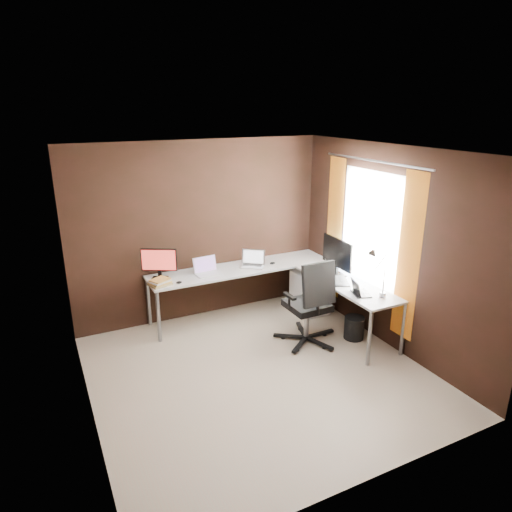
{
  "coord_description": "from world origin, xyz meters",
  "views": [
    {
      "loc": [
        -2.04,
        -4.05,
        2.94
      ],
      "look_at": [
        0.44,
        0.95,
        1.07
      ],
      "focal_mm": 32.0,
      "sensor_mm": 36.0,
      "label": 1
    }
  ],
  "objects_px": {
    "laptop_black_big": "(334,277)",
    "laptop_black_small": "(359,291)",
    "office_chair": "(309,318)",
    "laptop_white": "(207,270)",
    "monitor_left": "(159,262)",
    "wastebasket": "(354,328)",
    "desk_lamp": "(377,267)",
    "laptop_silver": "(253,262)",
    "monitor_right": "(337,255)",
    "book_stack": "(160,282)",
    "drawer_pedestal": "(310,292)"
  },
  "relations": [
    {
      "from": "office_chair",
      "to": "laptop_silver",
      "type": "bearing_deg",
      "value": 101.69
    },
    {
      "from": "monitor_left",
      "to": "wastebasket",
      "type": "bearing_deg",
      "value": -4.81
    },
    {
      "from": "monitor_left",
      "to": "book_stack",
      "type": "distance_m",
      "value": 0.31
    },
    {
      "from": "wastebasket",
      "to": "monitor_left",
      "type": "bearing_deg",
      "value": 147.05
    },
    {
      "from": "laptop_black_big",
      "to": "laptop_black_small",
      "type": "xyz_separation_m",
      "value": [
        0.03,
        -0.48,
        -0.01
      ]
    },
    {
      "from": "laptop_silver",
      "to": "book_stack",
      "type": "distance_m",
      "value": 1.39
    },
    {
      "from": "laptop_black_small",
      "to": "book_stack",
      "type": "distance_m",
      "value": 2.5
    },
    {
      "from": "laptop_white",
      "to": "office_chair",
      "type": "relative_size",
      "value": 0.31
    },
    {
      "from": "laptop_white",
      "to": "desk_lamp",
      "type": "xyz_separation_m",
      "value": [
        1.55,
        -1.63,
        0.32
      ]
    },
    {
      "from": "laptop_black_big",
      "to": "laptop_black_small",
      "type": "height_order",
      "value": "laptop_black_big"
    },
    {
      "from": "laptop_black_small",
      "to": "office_chair",
      "type": "relative_size",
      "value": 0.27
    },
    {
      "from": "monitor_left",
      "to": "office_chair",
      "type": "relative_size",
      "value": 0.38
    },
    {
      "from": "office_chair",
      "to": "wastebasket",
      "type": "relative_size",
      "value": 3.81
    },
    {
      "from": "laptop_silver",
      "to": "laptop_black_big",
      "type": "xyz_separation_m",
      "value": [
        0.69,
        -1.02,
        0.01
      ]
    },
    {
      "from": "laptop_black_small",
      "to": "wastebasket",
      "type": "relative_size",
      "value": 1.04
    },
    {
      "from": "desk_lamp",
      "to": "office_chair",
      "type": "xyz_separation_m",
      "value": [
        -0.6,
        0.51,
        -0.76
      ]
    },
    {
      "from": "book_stack",
      "to": "desk_lamp",
      "type": "relative_size",
      "value": 0.53
    },
    {
      "from": "book_stack",
      "to": "wastebasket",
      "type": "bearing_deg",
      "value": -27.64
    },
    {
      "from": "office_chair",
      "to": "wastebasket",
      "type": "distance_m",
      "value": 0.65
    },
    {
      "from": "office_chair",
      "to": "laptop_white",
      "type": "bearing_deg",
      "value": 129.51
    },
    {
      "from": "laptop_white",
      "to": "book_stack",
      "type": "bearing_deg",
      "value": -173.4
    },
    {
      "from": "laptop_black_small",
      "to": "wastebasket",
      "type": "xyz_separation_m",
      "value": [
        0.13,
        0.2,
        -0.62
      ]
    },
    {
      "from": "office_chair",
      "to": "book_stack",
      "type": "bearing_deg",
      "value": 148.16
    },
    {
      "from": "laptop_silver",
      "to": "book_stack",
      "type": "height_order",
      "value": "laptop_silver"
    },
    {
      "from": "monitor_right",
      "to": "office_chair",
      "type": "height_order",
      "value": "monitor_right"
    },
    {
      "from": "monitor_right",
      "to": "laptop_black_small",
      "type": "relative_size",
      "value": 2.04
    },
    {
      "from": "laptop_white",
      "to": "laptop_silver",
      "type": "xyz_separation_m",
      "value": [
        0.7,
        0.0,
        -0.0
      ]
    },
    {
      "from": "monitor_right",
      "to": "laptop_black_small",
      "type": "height_order",
      "value": "monitor_right"
    },
    {
      "from": "monitor_left",
      "to": "laptop_black_big",
      "type": "relative_size",
      "value": 0.91
    },
    {
      "from": "drawer_pedestal",
      "to": "laptop_white",
      "type": "height_order",
      "value": "laptop_white"
    },
    {
      "from": "laptop_silver",
      "to": "desk_lamp",
      "type": "height_order",
      "value": "desk_lamp"
    },
    {
      "from": "laptop_silver",
      "to": "office_chair",
      "type": "bearing_deg",
      "value": -40.33
    },
    {
      "from": "laptop_white",
      "to": "laptop_black_big",
      "type": "xyz_separation_m",
      "value": [
        1.39,
        -1.02,
        0.01
      ]
    },
    {
      "from": "monitor_left",
      "to": "desk_lamp",
      "type": "distance_m",
      "value": 2.78
    },
    {
      "from": "laptop_silver",
      "to": "desk_lamp",
      "type": "relative_size",
      "value": 0.7
    },
    {
      "from": "monitor_right",
      "to": "laptop_black_small",
      "type": "xyz_separation_m",
      "value": [
        -0.14,
        -0.67,
        -0.25
      ]
    },
    {
      "from": "book_stack",
      "to": "office_chair",
      "type": "relative_size",
      "value": 0.27
    },
    {
      "from": "laptop_silver",
      "to": "laptop_black_small",
      "type": "bearing_deg",
      "value": -27.46
    },
    {
      "from": "laptop_black_big",
      "to": "desk_lamp",
      "type": "bearing_deg",
      "value": -139.81
    },
    {
      "from": "laptop_white",
      "to": "desk_lamp",
      "type": "relative_size",
      "value": 0.6
    },
    {
      "from": "monitor_left",
      "to": "office_chair",
      "type": "height_order",
      "value": "monitor_left"
    },
    {
      "from": "drawer_pedestal",
      "to": "book_stack",
      "type": "xyz_separation_m",
      "value": [
        -2.16,
        0.21,
        0.47
      ]
    },
    {
      "from": "laptop_white",
      "to": "laptop_silver",
      "type": "bearing_deg",
      "value": -4.23
    },
    {
      "from": "laptop_black_big",
      "to": "wastebasket",
      "type": "distance_m",
      "value": 0.71
    },
    {
      "from": "laptop_white",
      "to": "office_chair",
      "type": "xyz_separation_m",
      "value": [
        0.95,
        -1.12,
        -0.45
      ]
    },
    {
      "from": "laptop_black_big",
      "to": "office_chair",
      "type": "distance_m",
      "value": 0.64
    },
    {
      "from": "monitor_left",
      "to": "wastebasket",
      "type": "xyz_separation_m",
      "value": [
        2.17,
        -1.4,
        -0.81
      ]
    },
    {
      "from": "drawer_pedestal",
      "to": "laptop_black_small",
      "type": "xyz_separation_m",
      "value": [
        -0.06,
        -1.16,
        0.47
      ]
    },
    {
      "from": "laptop_black_big",
      "to": "laptop_black_small",
      "type": "bearing_deg",
      "value": -151.4
    },
    {
      "from": "monitor_right",
      "to": "laptop_silver",
      "type": "height_order",
      "value": "monitor_right"
    }
  ]
}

